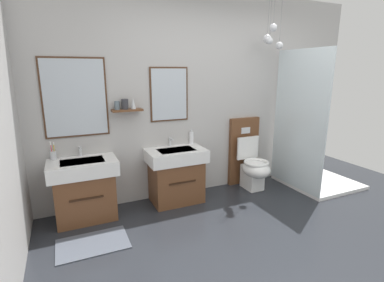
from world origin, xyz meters
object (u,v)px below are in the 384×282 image
object	(u,v)px
soap_dispenser	(191,138)
vanity_sink_right	(176,174)
toothbrush_cup	(53,154)
toilet	(250,162)
vanity_sink_left	(85,188)
shower_tray	(311,160)

from	to	relation	value
soap_dispenser	vanity_sink_right	bearing A→B (deg)	-149.70
toothbrush_cup	soap_dispenser	world-z (taller)	toothbrush_cup
toilet	soap_dispenser	xyz separation A→B (m)	(-0.85, 0.17, 0.41)
vanity_sink_left	shower_tray	distance (m)	3.12
vanity_sink_right	soap_dispenser	xyz separation A→B (m)	(0.30, 0.17, 0.42)
soap_dispenser	shower_tray	distance (m)	1.81
vanity_sink_right	soap_dispenser	bearing A→B (deg)	30.30
vanity_sink_right	soap_dispenser	distance (m)	0.54
vanity_sink_left	toilet	size ratio (longest dim) A/B	0.74
vanity_sink_right	toothbrush_cup	distance (m)	1.47
toilet	soap_dispenser	distance (m)	0.96
toilet	shower_tray	xyz separation A→B (m)	(0.83, -0.35, 0.02)
vanity_sink_left	toothbrush_cup	distance (m)	0.51
toothbrush_cup	shower_tray	xyz separation A→B (m)	(3.39, -0.51, -0.36)
vanity_sink_left	toothbrush_cup	bearing A→B (deg)	150.29
toothbrush_cup	shower_tray	world-z (taller)	shower_tray
vanity_sink_left	vanity_sink_right	size ratio (longest dim) A/B	1.00
soap_dispenser	vanity_sink_left	bearing A→B (deg)	-172.97
vanity_sink_right	shower_tray	xyz separation A→B (m)	(1.99, -0.34, 0.03)
toilet	shower_tray	world-z (taller)	shower_tray
toilet	vanity_sink_right	bearing A→B (deg)	-179.82
soap_dispenser	shower_tray	size ratio (longest dim) A/B	0.10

